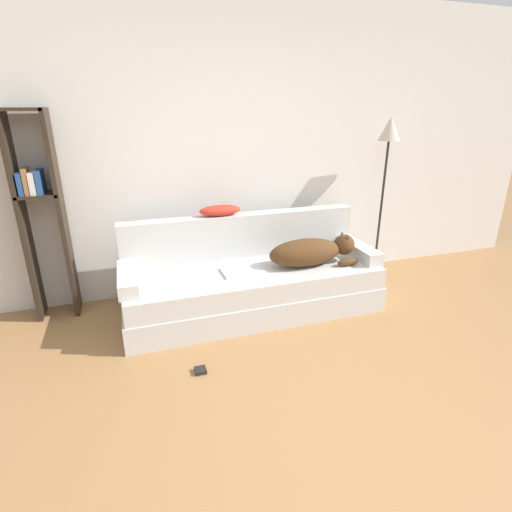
% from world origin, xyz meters
% --- Properties ---
extents(ground_plane, '(20.00, 20.00, 0.00)m').
position_xyz_m(ground_plane, '(0.00, 0.00, 0.00)').
color(ground_plane, '#9E7042').
extents(wall_back, '(6.86, 0.06, 2.70)m').
position_xyz_m(wall_back, '(0.00, 2.39, 1.35)').
color(wall_back, silver).
rests_on(wall_back, ground_plane).
extents(couch, '(2.25, 0.82, 0.41)m').
position_xyz_m(couch, '(-0.12, 1.73, 0.20)').
color(couch, silver).
rests_on(couch, ground_plane).
extents(couch_backrest, '(2.21, 0.15, 0.40)m').
position_xyz_m(couch_backrest, '(-0.12, 2.07, 0.61)').
color(couch_backrest, silver).
rests_on(couch_backrest, couch).
extents(couch_arm_left, '(0.15, 0.63, 0.12)m').
position_xyz_m(couch_arm_left, '(-1.16, 1.73, 0.46)').
color(couch_arm_left, silver).
rests_on(couch_arm_left, couch).
extents(couch_arm_right, '(0.15, 0.63, 0.12)m').
position_xyz_m(couch_arm_right, '(0.93, 1.73, 0.46)').
color(couch_arm_right, silver).
rests_on(couch_arm_right, couch).
extents(dog, '(0.81, 0.31, 0.27)m').
position_xyz_m(dog, '(0.40, 1.65, 0.53)').
color(dog, '#513319').
rests_on(dog, couch).
extents(laptop, '(0.36, 0.25, 0.02)m').
position_xyz_m(laptop, '(-0.22, 1.68, 0.42)').
color(laptop, silver).
rests_on(laptop, couch).
extents(throw_pillow, '(0.38, 0.16, 0.10)m').
position_xyz_m(throw_pillow, '(-0.31, 2.09, 0.86)').
color(throw_pillow, red).
rests_on(throw_pillow, couch_backrest).
extents(bookshelf, '(0.33, 0.26, 1.73)m').
position_xyz_m(bookshelf, '(-1.78, 2.21, 0.96)').
color(bookshelf, '#2D2319').
rests_on(bookshelf, ground_plane).
extents(floor_lamp, '(0.22, 0.22, 1.65)m').
position_xyz_m(floor_lamp, '(1.41, 2.11, 1.34)').
color(floor_lamp, '#232326').
rests_on(floor_lamp, ground_plane).
extents(power_adapter, '(0.08, 0.08, 0.03)m').
position_xyz_m(power_adapter, '(-0.74, 0.97, 0.01)').
color(power_adapter, black).
rests_on(power_adapter, ground_plane).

